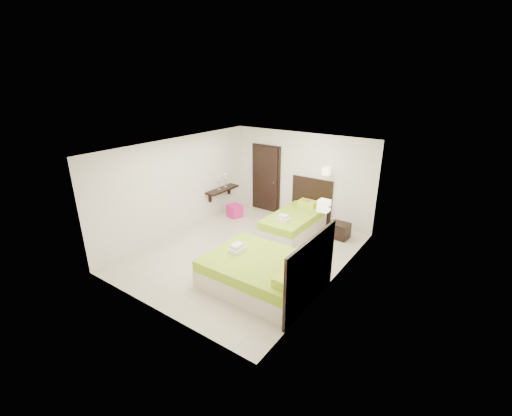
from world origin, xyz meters
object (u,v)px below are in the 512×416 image
Objects in this scene: bed_single at (295,221)px; nightstand at (340,231)px; bed_double at (265,272)px; ottoman at (235,211)px.

bed_single is 4.49× the size of nightstand.
ottoman is (-2.85, 2.61, -0.14)m from bed_double.
bed_single is 5.56× the size of ottoman.
bed_double reaches higher than nightstand.
ottoman is (-3.23, -0.45, -0.02)m from nightstand.
nightstand is at bearing 82.94° from bed_double.
bed_double reaches higher than ottoman.
bed_double is (0.80, -2.73, 0.02)m from bed_single.
bed_double is 3.08m from nightstand.
bed_single is 2.06m from ottoman.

